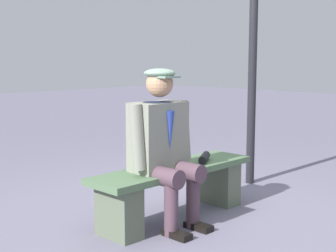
{
  "coord_description": "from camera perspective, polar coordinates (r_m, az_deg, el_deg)",
  "views": [
    {
      "loc": [
        2.91,
        2.76,
        1.35
      ],
      "look_at": [
        0.08,
        0.0,
        0.8
      ],
      "focal_mm": 52.13,
      "sensor_mm": 36.0,
      "label": 1
    }
  ],
  "objects": [
    {
      "name": "bench",
      "position": [
        4.15,
        0.74,
        -6.96
      ],
      "size": [
        1.6,
        0.42,
        0.45
      ],
      "color": "#4F6D4B",
      "rests_on": "ground"
    },
    {
      "name": "seated_man",
      "position": [
        3.89,
        -0.58,
        -1.81
      ],
      "size": [
        0.62,
        0.58,
        1.28
      ],
      "color": "gray",
      "rests_on": "ground"
    },
    {
      "name": "lamp_post",
      "position": [
        5.3,
        9.98,
        12.36
      ],
      "size": [
        0.23,
        0.23,
        2.77
      ],
      "color": "black",
      "rests_on": "ground"
    },
    {
      "name": "ground_plane",
      "position": [
        4.23,
        0.74,
        -10.73
      ],
      "size": [
        30.0,
        30.0,
        0.0
      ],
      "primitive_type": "plane",
      "color": "slate"
    },
    {
      "name": "rolled_magazine",
      "position": [
        4.3,
        4.26,
        -3.71
      ],
      "size": [
        0.26,
        0.2,
        0.07
      ],
      "primitive_type": "cylinder",
      "rotation": [
        0.0,
        1.57,
        0.56
      ],
      "color": "black",
      "rests_on": "bench"
    }
  ]
}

